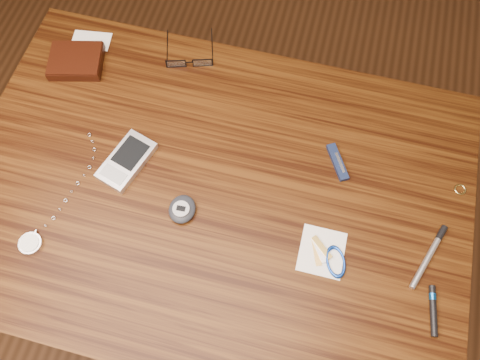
{
  "coord_description": "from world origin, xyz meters",
  "views": [
    {
      "loc": [
        0.14,
        -0.33,
        1.59
      ],
      "look_at": [
        0.05,
        0.03,
        0.76
      ],
      "focal_mm": 35.0,
      "sensor_mm": 36.0,
      "label": 1
    }
  ],
  "objects_px": {
    "desk": "(215,207)",
    "pedometer": "(182,209)",
    "wallet_and_card": "(76,60)",
    "eyeglasses": "(189,61)",
    "silver_pen": "(431,252)",
    "pocket_watch": "(33,240)",
    "pocket_knife": "(338,162)",
    "pda_phone": "(127,161)",
    "notepad_keys": "(329,257)"
  },
  "relations": [
    {
      "from": "pda_phone",
      "to": "pocket_watch",
      "type": "bearing_deg",
      "value": -119.84
    },
    {
      "from": "wallet_and_card",
      "to": "eyeglasses",
      "type": "bearing_deg",
      "value": 14.34
    },
    {
      "from": "pocket_knife",
      "to": "silver_pen",
      "type": "distance_m",
      "value": 0.24
    },
    {
      "from": "pocket_knife",
      "to": "silver_pen",
      "type": "xyz_separation_m",
      "value": [
        0.2,
        -0.14,
        0.0
      ]
    },
    {
      "from": "pocket_watch",
      "to": "notepad_keys",
      "type": "distance_m",
      "value": 0.55
    },
    {
      "from": "desk",
      "to": "pocket_knife",
      "type": "relative_size",
      "value": 12.61
    },
    {
      "from": "desk",
      "to": "eyeglasses",
      "type": "height_order",
      "value": "eyeglasses"
    },
    {
      "from": "wallet_and_card",
      "to": "desk",
      "type": "bearing_deg",
      "value": -30.02
    },
    {
      "from": "pda_phone",
      "to": "pedometer",
      "type": "bearing_deg",
      "value": -27.26
    },
    {
      "from": "notepad_keys",
      "to": "eyeglasses",
      "type": "bearing_deg",
      "value": 136.62
    },
    {
      "from": "pocket_watch",
      "to": "notepad_keys",
      "type": "xyz_separation_m",
      "value": [
        0.54,
        0.11,
        -0.0
      ]
    },
    {
      "from": "desk",
      "to": "notepad_keys",
      "type": "height_order",
      "value": "notepad_keys"
    },
    {
      "from": "desk",
      "to": "eyeglasses",
      "type": "distance_m",
      "value": 0.33
    },
    {
      "from": "pocket_watch",
      "to": "wallet_and_card",
      "type": "bearing_deg",
      "value": 101.08
    },
    {
      "from": "notepad_keys",
      "to": "desk",
      "type": "bearing_deg",
      "value": 162.25
    },
    {
      "from": "eyeglasses",
      "to": "pocket_knife",
      "type": "height_order",
      "value": "eyeglasses"
    },
    {
      "from": "wallet_and_card",
      "to": "silver_pen",
      "type": "bearing_deg",
      "value": -16.59
    },
    {
      "from": "pda_phone",
      "to": "notepad_keys",
      "type": "height_order",
      "value": "pda_phone"
    },
    {
      "from": "eyeglasses",
      "to": "pocket_watch",
      "type": "bearing_deg",
      "value": -109.39
    },
    {
      "from": "wallet_and_card",
      "to": "pedometer",
      "type": "bearing_deg",
      "value": -39.79
    },
    {
      "from": "desk",
      "to": "pda_phone",
      "type": "xyz_separation_m",
      "value": [
        -0.18,
        0.01,
        0.11
      ]
    },
    {
      "from": "eyeglasses",
      "to": "pda_phone",
      "type": "xyz_separation_m",
      "value": [
        -0.05,
        -0.26,
        -0.0
      ]
    },
    {
      "from": "wallet_and_card",
      "to": "eyeglasses",
      "type": "height_order",
      "value": "wallet_and_card"
    },
    {
      "from": "wallet_and_card",
      "to": "pocket_knife",
      "type": "bearing_deg",
      "value": -9.39
    },
    {
      "from": "eyeglasses",
      "to": "pocket_watch",
      "type": "relative_size",
      "value": 0.49
    },
    {
      "from": "desk",
      "to": "pocket_watch",
      "type": "bearing_deg",
      "value": -147.87
    },
    {
      "from": "wallet_and_card",
      "to": "notepad_keys",
      "type": "height_order",
      "value": "wallet_and_card"
    },
    {
      "from": "pedometer",
      "to": "silver_pen",
      "type": "height_order",
      "value": "pedometer"
    },
    {
      "from": "pocket_watch",
      "to": "eyeglasses",
      "type": "bearing_deg",
      "value": 70.61
    },
    {
      "from": "notepad_keys",
      "to": "pedometer",
      "type": "bearing_deg",
      "value": 176.2
    },
    {
      "from": "eyeglasses",
      "to": "pda_phone",
      "type": "bearing_deg",
      "value": -100.6
    },
    {
      "from": "eyeglasses",
      "to": "silver_pen",
      "type": "xyz_separation_m",
      "value": [
        0.56,
        -0.3,
        -0.0
      ]
    },
    {
      "from": "wallet_and_card",
      "to": "pocket_watch",
      "type": "relative_size",
      "value": 0.59
    },
    {
      "from": "wallet_and_card",
      "to": "pocket_watch",
      "type": "bearing_deg",
      "value": -78.92
    },
    {
      "from": "desk",
      "to": "eyeglasses",
      "type": "xyz_separation_m",
      "value": [
        -0.13,
        0.28,
        0.11
      ]
    },
    {
      "from": "silver_pen",
      "to": "notepad_keys",
      "type": "bearing_deg",
      "value": -162.75
    },
    {
      "from": "eyeglasses",
      "to": "pedometer",
      "type": "height_order",
      "value": "pedometer"
    },
    {
      "from": "pedometer",
      "to": "notepad_keys",
      "type": "height_order",
      "value": "pedometer"
    },
    {
      "from": "desk",
      "to": "pda_phone",
      "type": "relative_size",
      "value": 7.36
    },
    {
      "from": "wallet_and_card",
      "to": "eyeglasses",
      "type": "distance_m",
      "value": 0.25
    },
    {
      "from": "wallet_and_card",
      "to": "pocket_knife",
      "type": "xyz_separation_m",
      "value": [
        0.6,
        -0.1,
        -0.01
      ]
    },
    {
      "from": "pocket_watch",
      "to": "silver_pen",
      "type": "bearing_deg",
      "value": 12.77
    },
    {
      "from": "wallet_and_card",
      "to": "pda_phone",
      "type": "height_order",
      "value": "wallet_and_card"
    },
    {
      "from": "wallet_and_card",
      "to": "pocket_watch",
      "type": "xyz_separation_m",
      "value": [
        0.08,
        -0.4,
        -0.01
      ]
    },
    {
      "from": "pocket_watch",
      "to": "notepad_keys",
      "type": "relative_size",
      "value": 2.69
    },
    {
      "from": "desk",
      "to": "pedometer",
      "type": "xyz_separation_m",
      "value": [
        -0.04,
        -0.06,
        0.11
      ]
    },
    {
      "from": "desk",
      "to": "pedometer",
      "type": "height_order",
      "value": "pedometer"
    },
    {
      "from": "pocket_knife",
      "to": "silver_pen",
      "type": "relative_size",
      "value": 0.59
    },
    {
      "from": "desk",
      "to": "pedometer",
      "type": "distance_m",
      "value": 0.13
    },
    {
      "from": "desk",
      "to": "wallet_and_card",
      "type": "relative_size",
      "value": 6.26
    }
  ]
}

